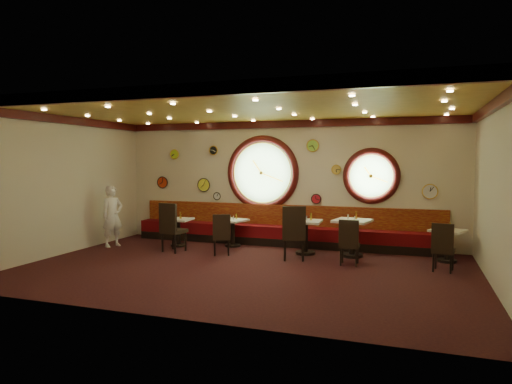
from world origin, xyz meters
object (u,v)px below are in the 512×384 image
at_px(chair_c, 294,229).
at_px(condiment_a_salt, 176,216).
at_px(condiment_e_bottle, 450,226).
at_px(condiment_c_salt, 305,218).
at_px(table_a, 178,229).
at_px(table_c, 305,233).
at_px(chair_a, 171,224).
at_px(condiment_d_pepper, 355,218).
at_px(condiment_a_pepper, 176,217).
at_px(condiment_a_bottle, 181,215).
at_px(condiment_c_pepper, 306,218).
at_px(chair_e, 443,244).
at_px(condiment_e_pepper, 447,227).
at_px(condiment_b_bottle, 236,216).
at_px(table_e, 447,242).
at_px(chair_d, 349,239).
at_px(table_b, 233,229).
at_px(condiment_d_salt, 348,217).
at_px(condiment_d_bottle, 356,215).
at_px(chair_b, 222,232).
at_px(condiment_c_bottle, 311,217).
at_px(condiment_b_pepper, 233,218).
at_px(condiment_b_salt, 230,217).
at_px(waiter, 113,216).
at_px(condiment_e_salt, 444,227).
at_px(table_d, 352,233).

relative_size(chair_c, condiment_a_salt, 6.88).
bearing_deg(condiment_e_bottle, condiment_c_salt, -176.49).
bearing_deg(table_a, table_c, 1.55).
distance_m(table_c, chair_a, 3.18).
bearing_deg(condiment_d_pepper, table_c, 179.66).
distance_m(chair_c, condiment_c_salt, 0.87).
bearing_deg(condiment_e_bottle, condiment_a_pepper, -176.07).
bearing_deg(condiment_a_bottle, condiment_c_pepper, 1.07).
bearing_deg(chair_e, condiment_e_pepper, 93.15).
bearing_deg(table_a, condiment_b_bottle, 20.47).
height_order(table_e, condiment_a_bottle, condiment_a_bottle).
xyz_separation_m(chair_d, condiment_c_pepper, (-1.09, 0.84, 0.29)).
bearing_deg(table_a, table_b, 17.25).
bearing_deg(condiment_c_salt, condiment_d_salt, 0.41).
height_order(table_b, chair_a, chair_a).
height_order(condiment_a_pepper, condiment_b_bottle, condiment_b_bottle).
bearing_deg(condiment_b_bottle, condiment_d_bottle, -4.86).
bearing_deg(chair_b, condiment_a_bottle, 129.47).
relative_size(condiment_a_bottle, condiment_c_bottle, 1.01).
xyz_separation_m(condiment_a_salt, condiment_b_pepper, (1.43, 0.39, -0.02)).
relative_size(chair_a, condiment_d_bottle, 4.26).
bearing_deg(condiment_a_pepper, condiment_b_salt, 20.63).
relative_size(chair_a, condiment_b_pepper, 7.50).
bearing_deg(chair_b, table_a, 131.10).
relative_size(condiment_b_pepper, condiment_e_pepper, 0.89).
bearing_deg(condiment_a_salt, condiment_c_bottle, 2.19).
height_order(chair_b, chair_d, chair_d).
bearing_deg(chair_b, table_e, -12.69).
xyz_separation_m(chair_e, condiment_e_pepper, (0.13, 0.99, 0.20)).
xyz_separation_m(condiment_c_salt, condiment_d_pepper, (1.17, -0.12, 0.06)).
distance_m(condiment_b_bottle, waiter, 3.14).
bearing_deg(chair_c, condiment_d_pepper, 16.40).
xyz_separation_m(condiment_a_salt, condiment_c_bottle, (3.48, 0.13, 0.12)).
xyz_separation_m(table_b, condiment_e_pepper, (5.00, -0.13, 0.32)).
xyz_separation_m(table_c, condiment_c_bottle, (0.11, 0.07, 0.38)).
relative_size(condiment_b_salt, condiment_a_pepper, 0.97).
bearing_deg(chair_e, condiment_c_bottle, 173.20).
height_order(table_c, chair_e, chair_e).
bearing_deg(condiment_c_pepper, waiter, -172.31).
relative_size(table_a, condiment_b_pepper, 7.27).
distance_m(chair_c, chair_e, 3.01).
bearing_deg(condiment_b_salt, condiment_c_bottle, -7.24).
bearing_deg(condiment_c_salt, condiment_b_salt, 173.32).
distance_m(table_a, condiment_c_salt, 3.27).
bearing_deg(condiment_d_pepper, condiment_e_bottle, 8.87).
bearing_deg(condiment_d_bottle, table_e, 0.90).
bearing_deg(condiment_d_pepper, condiment_e_salt, 9.01).
height_order(condiment_b_bottle, condiment_c_bottle, condiment_c_bottle).
xyz_separation_m(table_d, condiment_c_bottle, (-0.95, 0.01, 0.34)).
bearing_deg(condiment_a_salt, table_a, -16.36).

